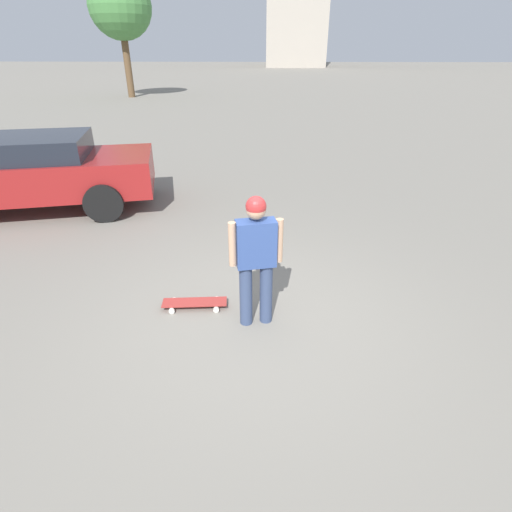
{
  "coord_description": "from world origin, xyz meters",
  "views": [
    {
      "loc": [
        0.18,
        -3.89,
        2.9
      ],
      "look_at": [
        0.0,
        0.0,
        0.88
      ],
      "focal_mm": 28.0,
      "sensor_mm": 36.0,
      "label": 1
    }
  ],
  "objects": [
    {
      "name": "car_parked_near",
      "position": [
        -4.61,
        3.55,
        0.79
      ],
      "size": [
        5.04,
        2.95,
        1.46
      ],
      "rotation": [
        0.0,
        0.0,
        -2.89
      ],
      "color": "maroon",
      "rests_on": "ground_plane"
    },
    {
      "name": "skateboard",
      "position": [
        -0.79,
        0.25,
        0.07
      ],
      "size": [
        0.82,
        0.32,
        0.09
      ],
      "rotation": [
        0.0,
        0.0,
        -3.05
      ],
      "color": "#A5332D",
      "rests_on": "ground_plane"
    },
    {
      "name": "tree_distant",
      "position": [
        -9.59,
        24.78,
        5.24
      ],
      "size": [
        3.88,
        3.88,
        7.22
      ],
      "color": "brown",
      "rests_on": "ground_plane"
    },
    {
      "name": "person",
      "position": [
        0.0,
        0.0,
        0.91
      ],
      "size": [
        0.59,
        0.29,
        1.57
      ],
      "rotation": [
        0.0,
        0.0,
        0.23
      ],
      "color": "#38476B",
      "rests_on": "ground_plane"
    },
    {
      "name": "ground_plane",
      "position": [
        0.0,
        0.0,
        0.0
      ],
      "size": [
        220.0,
        220.0,
        0.0
      ],
      "primitive_type": "plane",
      "color": "gray"
    }
  ]
}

